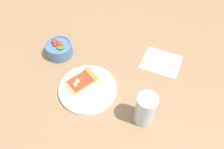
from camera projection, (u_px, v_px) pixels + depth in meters
name	position (u px, v px, depth m)	size (l,w,h in m)	color
ground_plane	(93.00, 86.00, 0.87)	(2.40, 2.40, 0.00)	#93704C
plate	(88.00, 89.00, 0.85)	(0.22, 0.22, 0.01)	white
pizza_slice_main	(83.00, 79.00, 0.86)	(0.13, 0.13, 0.03)	gold
salad_bowl	(59.00, 49.00, 0.95)	(0.11, 0.11, 0.07)	#4C7299
soda_glass	(145.00, 110.00, 0.73)	(0.07, 0.07, 0.14)	silver
paper_napkin	(161.00, 62.00, 0.94)	(0.16, 0.13, 0.00)	white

